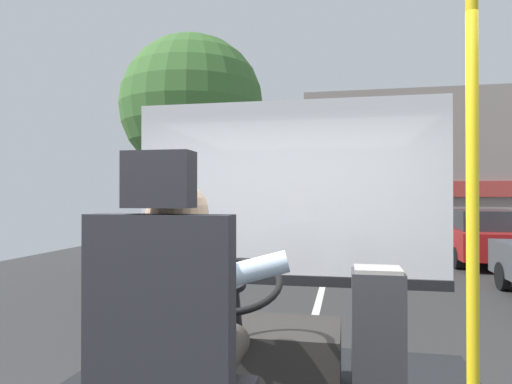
{
  "coord_description": "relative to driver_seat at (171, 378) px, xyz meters",
  "views": [
    {
      "loc": [
        0.47,
        -1.99,
        1.83
      ],
      "look_at": [
        -0.13,
        0.98,
        1.86
      ],
      "focal_mm": 31.85,
      "sensor_mm": 36.0,
      "label": 1
    }
  ],
  "objects": [
    {
      "name": "windshield_panel",
      "position": [
        0.12,
        2.16,
        0.48
      ],
      "size": [
        2.5,
        0.08,
        1.48
      ],
      "color": "silver"
    },
    {
      "name": "fare_box",
      "position": [
        0.75,
        1.02,
        -0.17
      ],
      "size": [
        0.27,
        0.25,
        0.8
      ],
      "color": "#333338",
      "rests_on": "bus_floor"
    },
    {
      "name": "bus_driver",
      "position": [
        -0.0,
        0.12,
        0.18
      ],
      "size": [
        0.74,
        0.61,
        0.77
      ],
      "color": "#332D28",
      "rests_on": "driver_seat"
    },
    {
      "name": "steering_console",
      "position": [
        0.0,
        1.24,
        -0.34
      ],
      "size": [
        1.1,
        0.97,
        0.84
      ],
      "color": "#282623",
      "rests_on": "bus_floor"
    },
    {
      "name": "parked_car_red",
      "position": [
        4.21,
        11.93,
        -0.47
      ],
      "size": [
        1.96,
        4.35,
        1.45
      ],
      "color": "maroon",
      "rests_on": "ground"
    },
    {
      "name": "handrail_pole",
      "position": [
        1.03,
        0.3,
        0.52
      ],
      "size": [
        0.04,
        0.04,
        2.17
      ],
      "color": "yellow",
      "rests_on": "bus_floor"
    },
    {
      "name": "ground",
      "position": [
        0.12,
        9.34,
        -1.24
      ],
      "size": [
        18.0,
        44.0,
        0.06
      ],
      "color": "#2E2E2E"
    },
    {
      "name": "driver_seat",
      "position": [
        0.0,
        0.0,
        0.0
      ],
      "size": [
        0.48,
        0.48,
        1.32
      ],
      "color": "black",
      "rests_on": "bus_floor"
    },
    {
      "name": "street_tree",
      "position": [
        -2.84,
        8.35,
        2.62
      ],
      "size": [
        3.23,
        3.23,
        5.47
      ],
      "color": "#4C3828",
      "rests_on": "ground"
    },
    {
      "name": "shop_building",
      "position": [
        4.84,
        19.2,
        1.81
      ],
      "size": [
        11.88,
        4.41,
        6.05
      ],
      "color": "gray",
      "rests_on": "ground"
    }
  ]
}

